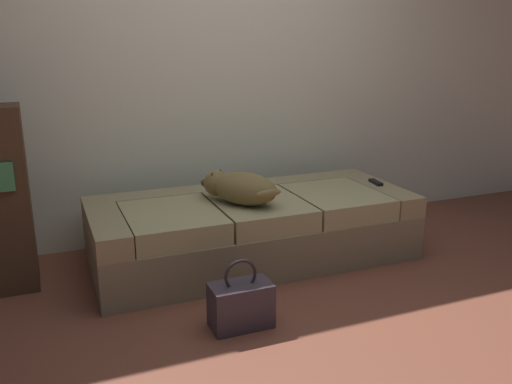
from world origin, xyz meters
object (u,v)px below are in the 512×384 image
at_px(tv_remote, 376,182).
at_px(handbag, 241,304).
at_px(couch, 253,228).
at_px(dog_tan, 240,187).

relative_size(tv_remote, handbag, 0.40).
relative_size(couch, handbag, 5.65).
distance_m(dog_tan, handbag, 0.88).
height_order(couch, dog_tan, dog_tan).
bearing_deg(couch, tv_remote, -0.92).
bearing_deg(couch, dog_tan, -145.04).
bearing_deg(dog_tan, tv_remote, 3.97).
xyz_separation_m(couch, dog_tan, (-0.13, -0.09, 0.33)).
relative_size(couch, tv_remote, 14.24).
distance_m(tv_remote, handbag, 1.61).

